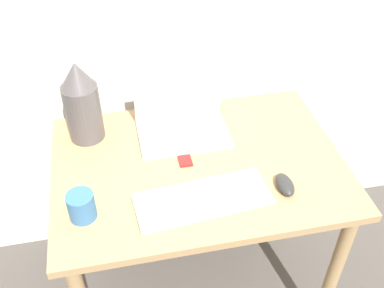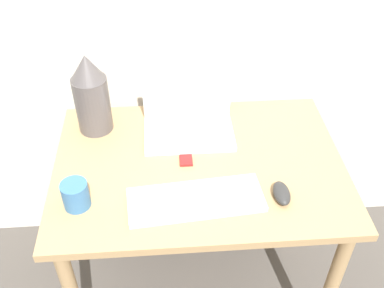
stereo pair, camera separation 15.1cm
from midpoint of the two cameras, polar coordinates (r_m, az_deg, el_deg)
name	(u,v)px [view 2 (the right image)]	position (r m, az deg, el deg)	size (l,w,h in m)	color
desk	(199,185)	(1.67, 3.47, -5.29)	(1.02, 0.72, 0.77)	tan
laptop	(188,120)	(1.69, 2.08, 3.01)	(0.33, 0.22, 0.24)	white
keyboard	(196,200)	(1.45, 3.47, -7.21)	(0.45, 0.20, 0.02)	silver
mouse	(282,193)	(1.50, 14.17, -6.21)	(0.05, 0.10, 0.04)	#2D2D2D
vase	(91,94)	(1.67, -10.20, 6.12)	(0.13, 0.13, 0.32)	#514C4C
mp3_player	(186,160)	(1.59, 1.95, -2.21)	(0.05, 0.06, 0.01)	red
mug	(76,195)	(1.44, -11.69, -6.49)	(0.09, 0.09, 0.09)	teal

